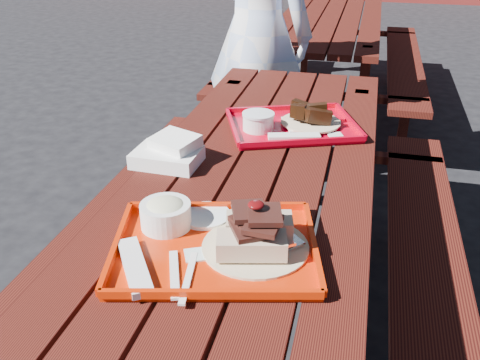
{
  "coord_description": "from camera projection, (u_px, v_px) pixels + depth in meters",
  "views": [
    {
      "loc": [
        0.31,
        -1.44,
        1.51
      ],
      "look_at": [
        0.0,
        -0.15,
        0.82
      ],
      "focal_mm": 40.0,
      "sensor_mm": 36.0,
      "label": 1
    }
  ],
  "objects": [
    {
      "name": "picnic_table_far",
      "position": [
        329.0,
        40.0,
        4.16
      ],
      "size": [
        1.41,
        2.4,
        0.75
      ],
      "color": "#48160D",
      "rests_on": "ground"
    },
    {
      "name": "near_tray",
      "position": [
        215.0,
        234.0,
        1.31
      ],
      "size": [
        0.57,
        0.49,
        0.16
      ],
      "color": "red",
      "rests_on": "picnic_table_near"
    },
    {
      "name": "ground",
      "position": [
        249.0,
        356.0,
        2.0
      ],
      "size": [
        60.0,
        60.0,
        0.0
      ],
      "primitive_type": "plane",
      "color": "black",
      "rests_on": "ground"
    },
    {
      "name": "picnic_table_near",
      "position": [
        251.0,
        230.0,
        1.75
      ],
      "size": [
        1.41,
        2.4,
        0.75
      ],
      "color": "#48160D",
      "rests_on": "ground"
    },
    {
      "name": "far_tray",
      "position": [
        291.0,
        124.0,
        2.0
      ],
      "size": [
        0.56,
        0.5,
        0.08
      ],
      "color": "#B60015",
      "rests_on": "picnic_table_near"
    },
    {
      "name": "person",
      "position": [
        257.0,
        32.0,
        2.91
      ],
      "size": [
        0.74,
        0.59,
        1.77
      ],
      "primitive_type": "imported",
      "rotation": [
        0.0,
        0.0,
        2.85
      ],
      "color": "#BED4FD",
      "rests_on": "ground"
    },
    {
      "name": "white_cloth",
      "position": [
        169.0,
        153.0,
        1.74
      ],
      "size": [
        0.22,
        0.19,
        0.09
      ],
      "color": "white",
      "rests_on": "picnic_table_near"
    }
  ]
}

